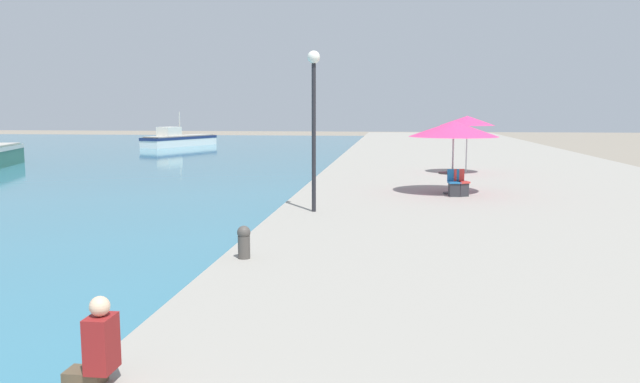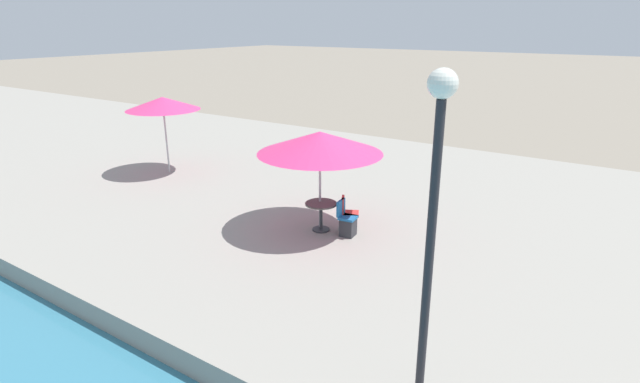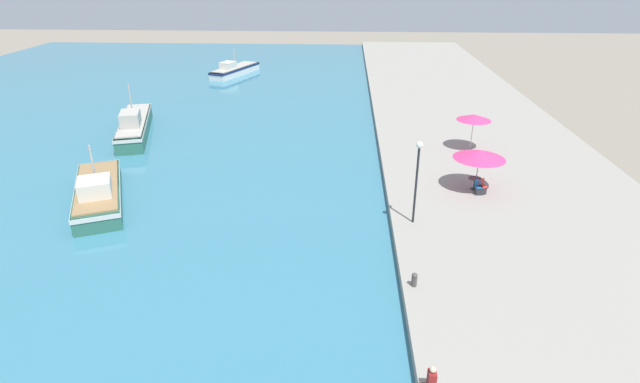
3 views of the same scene
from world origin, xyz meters
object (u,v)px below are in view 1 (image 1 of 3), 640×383
at_px(cafe_table, 450,178).
at_px(mooring_bollard, 244,241).
at_px(cafe_chair_right, 454,187).
at_px(cafe_umbrella_pink, 454,129).
at_px(person_at_quay, 98,346).
at_px(fishing_boat_far, 179,139).
at_px(cafe_umbrella_white, 467,121).
at_px(lamppost, 314,103).
at_px(cafe_chair_left, 461,187).

xyz_separation_m(cafe_table, mooring_bollard, (-4.87, -10.34, -0.18)).
relative_size(cafe_table, cafe_chair_right, 0.88).
height_order(cafe_umbrella_pink, person_at_quay, cafe_umbrella_pink).
distance_m(fishing_boat_far, cafe_table, 41.76).
bearing_deg(fishing_boat_far, cafe_umbrella_pink, -36.59).
bearing_deg(cafe_umbrella_pink, cafe_umbrella_white, 80.00).
bearing_deg(lamppost, cafe_chair_right, 40.99).
height_order(mooring_bollard, lamppost, lamppost).
bearing_deg(mooring_bollard, lamppost, 83.84).
bearing_deg(cafe_umbrella_white, mooring_bollard, -109.42).
bearing_deg(lamppost, fishing_boat_far, 114.43).
xyz_separation_m(fishing_boat_far, person_at_quay, (17.26, -51.41, 0.26)).
xyz_separation_m(cafe_chair_left, lamppost, (-4.58, -3.83, 2.77)).
relative_size(cafe_chair_right, mooring_bollard, 1.39).
distance_m(cafe_umbrella_white, cafe_chair_left, 8.35).
height_order(fishing_boat_far, cafe_table, fishing_boat_far).
xyz_separation_m(cafe_umbrella_white, person_at_quay, (-6.42, -23.48, -2.00)).
xyz_separation_m(cafe_umbrella_white, cafe_chair_right, (-1.30, -8.10, -2.10)).
bearing_deg(cafe_umbrella_white, person_at_quay, -105.28).
distance_m(person_at_quay, lamppost, 11.96).
relative_size(cafe_chair_right, lamppost, 0.20).
xyz_separation_m(cafe_umbrella_pink, cafe_table, (-0.10, -0.09, -1.73)).
relative_size(cafe_umbrella_white, cafe_chair_right, 2.91).
xyz_separation_m(cafe_umbrella_pink, person_at_quay, (-5.13, -16.20, -1.84)).
bearing_deg(person_at_quay, cafe_umbrella_pink, 72.42).
height_order(cafe_table, cafe_chair_right, cafe_chair_right).
xyz_separation_m(cafe_umbrella_pink, cafe_chair_left, (0.25, -0.73, -1.94)).
relative_size(cafe_table, lamppost, 0.18).
xyz_separation_m(fishing_boat_far, mooring_bollard, (17.43, -45.64, 0.18)).
bearing_deg(cafe_umbrella_pink, mooring_bollard, -115.44).
bearing_deg(mooring_bollard, cafe_umbrella_white, 70.58).
height_order(cafe_umbrella_pink, lamppost, lamppost).
xyz_separation_m(cafe_chair_right, mooring_bollard, (-4.95, -9.62, 0.02)).
height_order(fishing_boat_far, cafe_umbrella_pink, fishing_boat_far).
bearing_deg(fishing_boat_far, lamppost, -44.62).
bearing_deg(lamppost, cafe_umbrella_pink, 46.52).
height_order(cafe_umbrella_pink, cafe_chair_right, cafe_umbrella_pink).
height_order(fishing_boat_far, mooring_bollard, fishing_boat_far).
relative_size(cafe_umbrella_pink, cafe_chair_left, 3.42).
relative_size(cafe_umbrella_white, mooring_bollard, 4.06).
relative_size(cafe_chair_left, lamppost, 0.20).
xyz_separation_m(cafe_umbrella_pink, cafe_umbrella_white, (1.28, 7.29, 0.17)).
relative_size(fishing_boat_far, cafe_umbrella_pink, 2.85).
height_order(cafe_umbrella_white, cafe_chair_right, cafe_umbrella_white).
xyz_separation_m(cafe_chair_left, cafe_chair_right, (-0.26, -0.08, 0.00)).
height_order(cafe_chair_left, mooring_bollard, cafe_chair_left).
bearing_deg(cafe_umbrella_white, cafe_table, -100.59).
bearing_deg(lamppost, person_at_quay, -93.96).
height_order(cafe_table, cafe_chair_left, cafe_chair_left).
distance_m(cafe_umbrella_pink, mooring_bollard, 11.71).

